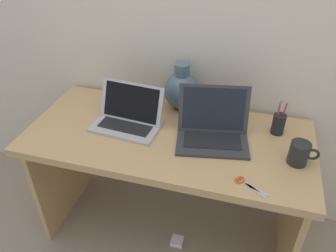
{
  "coord_description": "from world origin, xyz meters",
  "views": [
    {
      "loc": [
        0.36,
        -1.27,
        1.69
      ],
      "look_at": [
        0.0,
        0.0,
        0.77
      ],
      "focal_mm": 35.42,
      "sensor_mm": 36.0,
      "label": 1
    }
  ],
  "objects_px": {
    "coffee_mug": "(300,153)",
    "scissors": "(245,183)",
    "power_brick": "(177,241)",
    "pen_cup": "(278,124)",
    "laptop_right": "(213,126)",
    "laptop_left": "(129,115)",
    "green_vase": "(181,90)"
  },
  "relations": [
    {
      "from": "green_vase",
      "to": "pen_cup",
      "type": "bearing_deg",
      "value": -11.41
    },
    {
      "from": "coffee_mug",
      "to": "power_brick",
      "type": "distance_m",
      "value": 0.92
    },
    {
      "from": "laptop_left",
      "to": "scissors",
      "type": "relative_size",
      "value": 2.53
    },
    {
      "from": "scissors",
      "to": "pen_cup",
      "type": "bearing_deg",
      "value": 73.67
    },
    {
      "from": "pen_cup",
      "to": "scissors",
      "type": "height_order",
      "value": "pen_cup"
    },
    {
      "from": "laptop_left",
      "to": "scissors",
      "type": "xyz_separation_m",
      "value": [
        0.61,
        -0.28,
        -0.05
      ]
    },
    {
      "from": "laptop_right",
      "to": "coffee_mug",
      "type": "relative_size",
      "value": 2.95
    },
    {
      "from": "coffee_mug",
      "to": "green_vase",
      "type": "bearing_deg",
      "value": 152.89
    },
    {
      "from": "laptop_left",
      "to": "pen_cup",
      "type": "relative_size",
      "value": 1.97
    },
    {
      "from": "laptop_right",
      "to": "scissors",
      "type": "distance_m",
      "value": 0.35
    },
    {
      "from": "coffee_mug",
      "to": "laptop_right",
      "type": "bearing_deg",
      "value": 167.37
    },
    {
      "from": "laptop_right",
      "to": "coffee_mug",
      "type": "bearing_deg",
      "value": -12.63
    },
    {
      "from": "laptop_left",
      "to": "pen_cup",
      "type": "xyz_separation_m",
      "value": [
        0.73,
        0.13,
        0.0
      ]
    },
    {
      "from": "pen_cup",
      "to": "scissors",
      "type": "relative_size",
      "value": 1.29
    },
    {
      "from": "laptop_left",
      "to": "green_vase",
      "type": "height_order",
      "value": "green_vase"
    },
    {
      "from": "laptop_left",
      "to": "scissors",
      "type": "bearing_deg",
      "value": -24.17
    },
    {
      "from": "laptop_right",
      "to": "scissors",
      "type": "bearing_deg",
      "value": -56.85
    },
    {
      "from": "laptop_left",
      "to": "green_vase",
      "type": "bearing_deg",
      "value": 46.94
    },
    {
      "from": "coffee_mug",
      "to": "scissors",
      "type": "xyz_separation_m",
      "value": [
        -0.21,
        -0.2,
        -0.05
      ]
    },
    {
      "from": "green_vase",
      "to": "coffee_mug",
      "type": "bearing_deg",
      "value": -27.11
    },
    {
      "from": "pen_cup",
      "to": "green_vase",
      "type": "bearing_deg",
      "value": 168.59
    },
    {
      "from": "pen_cup",
      "to": "laptop_left",
      "type": "bearing_deg",
      "value": -170.12
    },
    {
      "from": "green_vase",
      "to": "scissors",
      "type": "xyz_separation_m",
      "value": [
        0.4,
        -0.51,
        -0.11
      ]
    },
    {
      "from": "laptop_right",
      "to": "coffee_mug",
      "type": "xyz_separation_m",
      "value": [
        0.39,
        -0.09,
        -0.01
      ]
    },
    {
      "from": "pen_cup",
      "to": "scissors",
      "type": "distance_m",
      "value": 0.42
    },
    {
      "from": "coffee_mug",
      "to": "scissors",
      "type": "distance_m",
      "value": 0.29
    },
    {
      "from": "scissors",
      "to": "power_brick",
      "type": "bearing_deg",
      "value": 153.96
    },
    {
      "from": "laptop_right",
      "to": "power_brick",
      "type": "distance_m",
      "value": 0.79
    },
    {
      "from": "green_vase",
      "to": "power_brick",
      "type": "distance_m",
      "value": 0.89
    },
    {
      "from": "coffee_mug",
      "to": "power_brick",
      "type": "bearing_deg",
      "value": -175.41
    },
    {
      "from": "pen_cup",
      "to": "power_brick",
      "type": "height_order",
      "value": "pen_cup"
    },
    {
      "from": "laptop_left",
      "to": "power_brick",
      "type": "xyz_separation_m",
      "value": [
        0.3,
        -0.12,
        -0.76
      ]
    }
  ]
}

